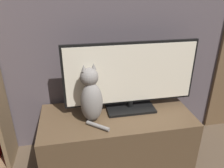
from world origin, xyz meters
TOP-DOWN VIEW (x-y plane):
  - tv_stand at (0.00, 0.92)m, footprint 1.17×0.53m
  - tv at (0.12, 0.99)m, footprint 1.03×0.23m
  - cat at (-0.20, 0.88)m, footprint 0.20×0.28m

SIDE VIEW (x-z plane):
  - tv_stand at x=0.00m, z-range 0.00..0.42m
  - cat at x=-0.20m, z-range 0.40..0.83m
  - tv at x=0.12m, z-range 0.42..0.97m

